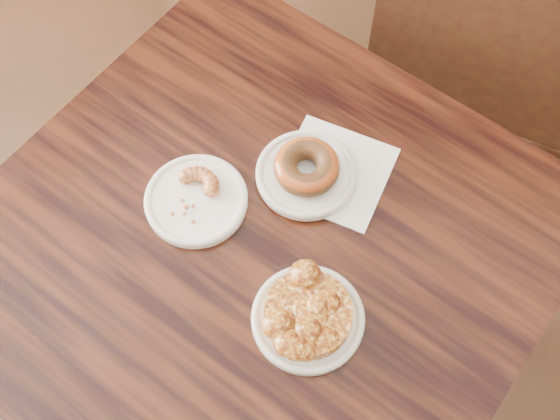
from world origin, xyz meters
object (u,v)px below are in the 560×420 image
(apple_fritter, at_px, (308,313))
(cafe_table, at_px, (262,321))
(chair_far, at_px, (491,47))
(glazed_donut, at_px, (307,167))
(cruller_fragment, at_px, (195,195))

(apple_fritter, bearing_deg, cafe_table, 141.04)
(chair_far, bearing_deg, glazed_donut, 74.49)
(cafe_table, height_order, cruller_fragment, cruller_fragment)
(chair_far, height_order, cruller_fragment, chair_far)
(apple_fritter, bearing_deg, cruller_fragment, 150.49)
(chair_far, bearing_deg, cruller_fragment, 67.53)
(glazed_donut, bearing_deg, cruller_fragment, -146.77)
(apple_fritter, bearing_deg, glazed_donut, 108.53)
(cafe_table, bearing_deg, cruller_fragment, -179.82)
(chair_far, height_order, glazed_donut, chair_far)
(cafe_table, distance_m, chair_far, 0.82)
(cruller_fragment, bearing_deg, apple_fritter, -29.51)
(glazed_donut, xyz_separation_m, apple_fritter, (0.07, -0.22, -0.00))
(glazed_donut, height_order, cruller_fragment, glazed_donut)
(glazed_donut, bearing_deg, cafe_table, -104.92)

